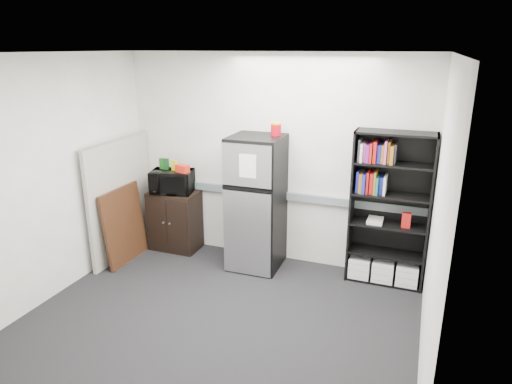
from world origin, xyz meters
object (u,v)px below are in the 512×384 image
cubicle_partition (121,198)px  cabinet (175,220)px  bookshelf (389,211)px  microwave (172,182)px  refrigerator (256,203)px

cubicle_partition → cabinet: 0.80m
cabinet → cubicle_partition: bearing=-143.0°
cabinet → bookshelf: bearing=1.3°
cubicle_partition → cabinet: cubicle_partition is taller
cabinet → microwave: (0.00, -0.02, 0.57)m
bookshelf → refrigerator: 1.62m
bookshelf → cabinet: 2.91m
refrigerator → cubicle_partition: bearing=-170.3°
cabinet → microwave: 0.57m
refrigerator → cabinet: bearing=175.4°
microwave → bookshelf: bearing=-12.4°
cubicle_partition → microwave: cubicle_partition is taller
bookshelf → microwave: size_ratio=3.32×
bookshelf → refrigerator: size_ratio=1.08×
cabinet → refrigerator: bearing=-3.7°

